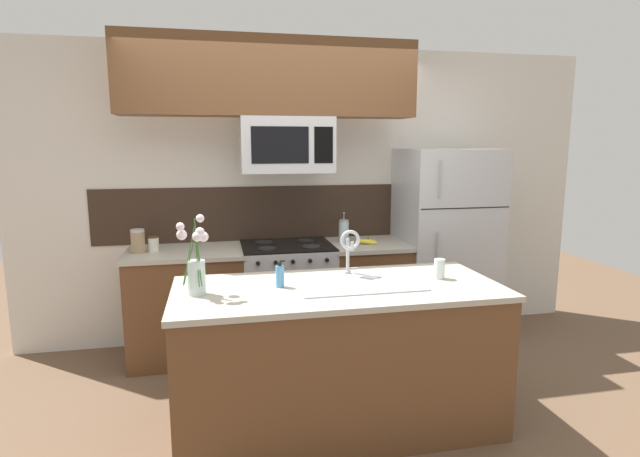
{
  "coord_description": "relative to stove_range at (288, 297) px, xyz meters",
  "views": [
    {
      "loc": [
        -0.58,
        -3.2,
        1.77
      ],
      "look_at": [
        0.15,
        0.27,
        1.16
      ],
      "focal_mm": 28.0,
      "sensor_mm": 36.0,
      "label": 1
    }
  ],
  "objects": [
    {
      "name": "drinking_glass",
      "position": [
        0.81,
        -1.22,
        0.51
      ],
      "size": [
        0.07,
        0.07,
        0.13
      ],
      "color": "silver",
      "rests_on": "island_counter"
    },
    {
      "name": "french_press",
      "position": [
        0.51,
        0.06,
        0.55
      ],
      "size": [
        0.09,
        0.09,
        0.27
      ],
      "color": "silver",
      "rests_on": "back_counter_right"
    },
    {
      "name": "back_counter_right",
      "position": [
        0.71,
        0.0,
        -0.01
      ],
      "size": [
        0.68,
        0.65,
        0.91
      ],
      "color": "brown",
      "rests_on": "ground"
    },
    {
      "name": "stove_range",
      "position": [
        0.0,
        0.0,
        0.0
      ],
      "size": [
        0.76,
        0.64,
        0.93
      ],
      "color": "#B7BABF",
      "rests_on": "ground"
    },
    {
      "name": "back_counter_left",
      "position": [
        -0.83,
        0.0,
        -0.01
      ],
      "size": [
        0.94,
        0.65,
        0.91
      ],
      "color": "brown",
      "rests_on": "ground"
    },
    {
      "name": "storage_jar_medium",
      "position": [
        -1.08,
        0.01,
        0.51
      ],
      "size": [
        0.09,
        0.09,
        0.12
      ],
      "color": "silver",
      "rests_on": "back_counter_left"
    },
    {
      "name": "flower_vase",
      "position": [
        -0.7,
        -1.26,
        0.61
      ],
      "size": [
        0.18,
        0.17,
        0.47
      ],
      "color": "silver",
      "rests_on": "island_counter"
    },
    {
      "name": "rear_partition",
      "position": [
        0.3,
        0.38,
        0.84
      ],
      "size": [
        5.2,
        0.1,
        2.6
      ],
      "primitive_type": "cube",
      "color": "silver",
      "rests_on": "ground"
    },
    {
      "name": "ground_plane",
      "position": [
        -0.0,
        -0.9,
        -0.46
      ],
      "size": [
        10.0,
        10.0,
        0.0
      ],
      "primitive_type": "plane",
      "color": "brown"
    },
    {
      "name": "refrigerator",
      "position": [
        1.45,
        0.02,
        0.4
      ],
      "size": [
        0.82,
        0.74,
        1.72
      ],
      "color": "#B7BABF",
      "rests_on": "ground"
    },
    {
      "name": "dish_soap_bottle",
      "position": [
        -0.21,
        -1.2,
        0.52
      ],
      "size": [
        0.06,
        0.05,
        0.16
      ],
      "color": "#4C93C6",
      "rests_on": "island_counter"
    },
    {
      "name": "sink_faucet",
      "position": [
        0.26,
        -1.03,
        0.65
      ],
      "size": [
        0.14,
        0.14,
        0.31
      ],
      "color": "#B7BABF",
      "rests_on": "island_counter"
    },
    {
      "name": "splash_band",
      "position": [
        -0.0,
        0.32,
        0.69
      ],
      "size": [
        3.23,
        0.01,
        0.48
      ],
      "primitive_type": "cube",
      "color": "#332319",
      "rests_on": "rear_partition"
    },
    {
      "name": "banana_bunch",
      "position": [
        0.69,
        -0.06,
        0.47
      ],
      "size": [
        0.19,
        0.12,
        0.07
      ],
      "color": "yellow",
      "rests_on": "back_counter_right"
    },
    {
      "name": "microwave",
      "position": [
        0.0,
        -0.02,
        1.29
      ],
      "size": [
        0.74,
        0.4,
        0.44
      ],
      "color": "#B7BABF"
    },
    {
      "name": "upper_cabinet_band",
      "position": [
        -0.13,
        -0.05,
        1.81
      ],
      "size": [
        2.32,
        0.34,
        0.6
      ],
      "primitive_type": "cube",
      "color": "brown"
    },
    {
      "name": "island_counter",
      "position": [
        0.14,
        -1.25,
        -0.01
      ],
      "size": [
        1.98,
        0.86,
        0.91
      ],
      "color": "brown",
      "rests_on": "ground"
    },
    {
      "name": "storage_jar_tall",
      "position": [
        -1.19,
        -0.02,
        0.54
      ],
      "size": [
        0.11,
        0.11,
        0.19
      ],
      "color": "#997F5B",
      "rests_on": "back_counter_left"
    },
    {
      "name": "kitchen_sink",
      "position": [
        0.26,
        -1.25,
        0.38
      ],
      "size": [
        0.76,
        0.44,
        0.16
      ],
      "color": "#ADAFB5",
      "rests_on": "island_counter"
    }
  ]
}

